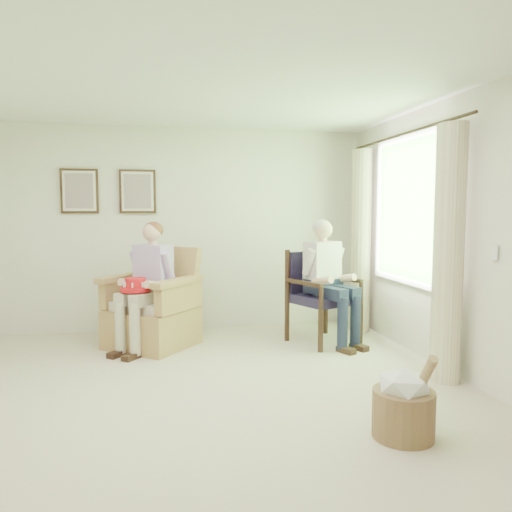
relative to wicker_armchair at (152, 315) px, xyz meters
name	(u,v)px	position (x,y,z in m)	size (l,w,h in m)	color
floor	(189,409)	(0.29, -1.93, -0.35)	(5.50, 5.50, 0.00)	#C3B29D
back_wall	(174,229)	(0.29, 0.82, 0.95)	(5.00, 0.04, 2.60)	silver
front_wall	(259,324)	(0.29, -4.68, 0.95)	(5.00, 0.04, 2.60)	silver
right_wall	(481,239)	(2.79, -1.93, 0.95)	(0.04, 5.50, 2.60)	silver
ceiling	(184,66)	(0.29, -1.93, 2.25)	(5.00, 5.50, 0.02)	white
window	(409,206)	(2.76, -0.73, 1.23)	(0.13, 2.50, 1.63)	#2D6B23
curtain_left	(448,255)	(2.62, -1.71, 0.80)	(0.34, 0.34, 2.30)	beige
curtain_right	(361,241)	(2.62, 0.25, 0.80)	(0.34, 0.34, 2.30)	beige
framed_print_left	(79,191)	(-0.86, 0.78, 1.43)	(0.45, 0.05, 0.55)	#382114
framed_print_right	(138,191)	(-0.16, 0.78, 1.43)	(0.45, 0.05, 0.55)	#382114
wicker_armchair	(152,315)	(0.00, 0.00, 0.00)	(0.87, 0.87, 1.12)	tan
wood_armchair	(321,292)	(1.97, -0.15, 0.22)	(0.68, 0.64, 1.05)	black
person_wicker	(151,276)	(0.00, -0.15, 0.46)	(0.40, 0.63, 1.39)	beige
person_dark	(326,272)	(1.97, -0.32, 0.48)	(0.40, 0.62, 1.41)	#1A203A
red_hat	(136,286)	(-0.16, -0.29, 0.38)	(0.32, 0.32, 0.14)	red
hatbox	(404,403)	(1.70, -2.70, -0.11)	(0.51, 0.51, 0.62)	#A37058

